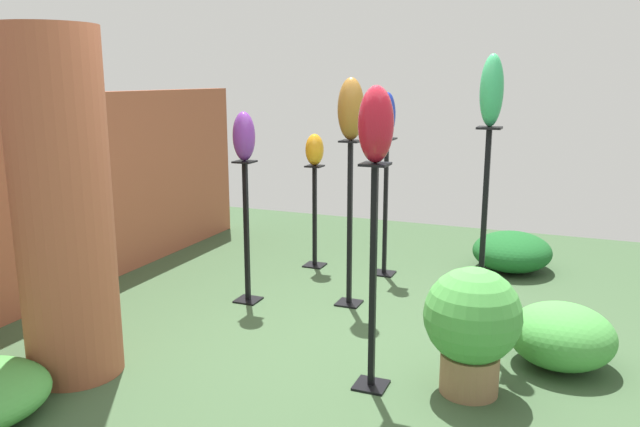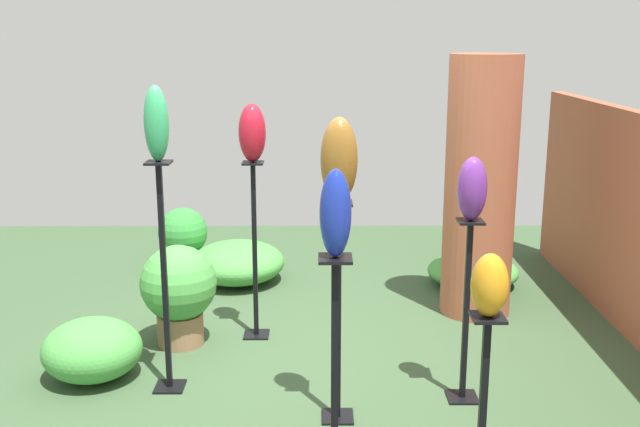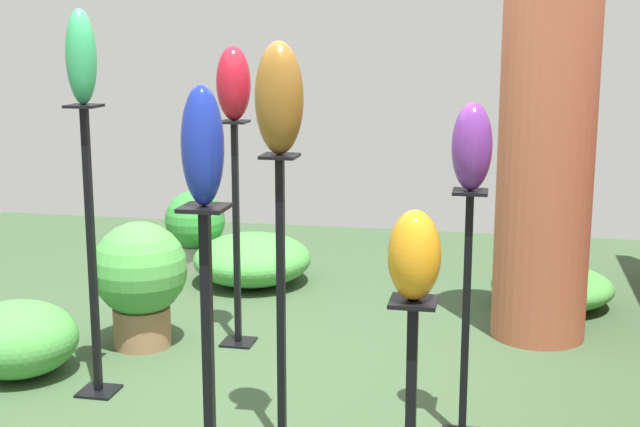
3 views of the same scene
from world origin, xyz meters
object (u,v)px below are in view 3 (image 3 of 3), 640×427
(art_vase_cobalt, at_px, (203,146))
(potted_plant_walkway_edge, at_px, (195,225))
(art_vase_ruby, at_px, (233,83))
(brick_pillar, at_px, (545,168))
(pedestal_violet, at_px, (466,328))
(art_vase_amber, at_px, (414,255))
(pedestal_ruby, at_px, (237,243))
(art_vase_bronze, at_px, (279,98))
(art_vase_jade, at_px, (81,57))
(pedestal_bronze, at_px, (281,316))
(pedestal_jade, at_px, (92,263))
(potted_plant_near_pillar, at_px, (140,277))
(art_vase_violet, at_px, (472,147))
(pedestal_cobalt, at_px, (209,399))

(art_vase_cobalt, distance_m, potted_plant_walkway_edge, 4.31)
(art_vase_ruby, bearing_deg, brick_pillar, 105.98)
(pedestal_violet, xyz_separation_m, art_vase_amber, (1.16, -0.14, 0.64))
(pedestal_ruby, xyz_separation_m, art_vase_cobalt, (2.23, 0.57, 0.90))
(pedestal_ruby, bearing_deg, art_vase_bronze, 24.97)
(art_vase_jade, xyz_separation_m, potted_plant_walkway_edge, (-2.56, -0.34, -1.44))
(pedestal_bronze, relative_size, art_vase_ruby, 3.15)
(potted_plant_walkway_edge, bearing_deg, pedestal_jade, 7.60)
(pedestal_bronze, bearing_deg, potted_plant_near_pillar, -134.23)
(art_vase_jade, xyz_separation_m, art_vase_violet, (0.16, 1.97, -0.39))
(pedestal_bronze, relative_size, art_vase_cobalt, 3.31)
(potted_plant_near_pillar, bearing_deg, pedestal_bronze, 45.77)
(pedestal_ruby, relative_size, art_vase_amber, 4.51)
(pedestal_cobalt, height_order, art_vase_amber, art_vase_amber)
(pedestal_jade, height_order, pedestal_ruby, pedestal_jade)
(brick_pillar, relative_size, potted_plant_walkway_edge, 3.34)
(pedestal_violet, distance_m, art_vase_cobalt, 1.76)
(pedestal_violet, bearing_deg, art_vase_bronze, -72.93)
(pedestal_ruby, bearing_deg, art_vase_amber, 30.44)
(pedestal_bronze, distance_m, potted_plant_near_pillar, 1.67)
(pedestal_ruby, bearing_deg, potted_plant_walkway_edge, -152.53)
(brick_pillar, distance_m, pedestal_jade, 2.80)
(art_vase_ruby, relative_size, potted_plant_near_pillar, 0.56)
(pedestal_bronze, distance_m, pedestal_violet, 0.88)
(pedestal_jade, distance_m, potted_plant_near_pillar, 0.80)
(art_vase_amber, bearing_deg, art_vase_ruby, -149.56)
(art_vase_ruby, xyz_separation_m, potted_plant_near_pillar, (0.16, -0.58, -1.18))
(pedestal_bronze, xyz_separation_m, pedestal_ruby, (-1.32, -0.61, 0.01))
(pedestal_cobalt, bearing_deg, potted_plant_walkway_edge, -159.76)
(art_vase_violet, bearing_deg, pedestal_violet, 0.00)
(brick_pillar, xyz_separation_m, potted_plant_walkway_edge, (-1.13, -2.71, -0.73))
(art_vase_jade, relative_size, art_vase_violet, 1.19)
(pedestal_bronze, xyz_separation_m, art_vase_bronze, (0.00, 0.00, 1.00))
(art_vase_bronze, bearing_deg, pedestal_bronze, 180.00)
(art_vase_violet, bearing_deg, art_vase_amber, -6.91)
(pedestal_violet, height_order, art_vase_jade, art_vase_jade)
(brick_pillar, relative_size, art_vase_cobalt, 5.22)
(pedestal_jade, bearing_deg, art_vase_ruby, 150.09)
(art_vase_jade, bearing_deg, art_vase_cobalt, 39.50)
(pedestal_cobalt, bearing_deg, art_vase_bronze, 177.34)
(art_vase_violet, distance_m, potted_plant_walkway_edge, 3.72)
(pedestal_cobalt, bearing_deg, art_vase_amber, 90.42)
(pedestal_bronze, bearing_deg, brick_pillar, 146.18)
(art_vase_cobalt, relative_size, art_vase_amber, 1.35)
(pedestal_cobalt, height_order, potted_plant_walkway_edge, pedestal_cobalt)
(pedestal_cobalt, distance_m, potted_plant_near_pillar, 2.37)
(pedestal_jade, xyz_separation_m, art_vase_bronze, (0.41, 1.13, 0.92))
(art_vase_amber, xyz_separation_m, potted_plant_near_pillar, (-2.06, -1.88, -0.75))
(potted_plant_walkway_edge, bearing_deg, art_vase_amber, 29.19)
(pedestal_jade, xyz_separation_m, pedestal_violet, (0.16, 1.97, -0.17))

